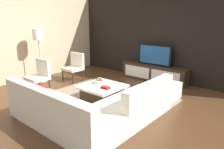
# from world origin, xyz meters

# --- Properties ---
(ground_plane) EXTENTS (14.00, 14.00, 0.00)m
(ground_plane) POSITION_xyz_m (0.00, 0.00, 0.00)
(ground_plane) COLOR #4C301C
(feature_wall_back) EXTENTS (6.40, 0.12, 2.80)m
(feature_wall_back) POSITION_xyz_m (0.00, 2.70, 1.40)
(feature_wall_back) COLOR black
(feature_wall_back) RESTS_ON ground
(side_wall_left) EXTENTS (0.12, 5.20, 2.80)m
(side_wall_left) POSITION_xyz_m (-3.20, 0.20, 1.40)
(side_wall_left) COLOR #C6B28E
(side_wall_left) RESTS_ON ground
(area_rug) EXTENTS (3.00, 2.73, 0.01)m
(area_rug) POSITION_xyz_m (-0.10, 0.00, 0.01)
(area_rug) COLOR gray
(area_rug) RESTS_ON ground
(media_console) EXTENTS (2.15, 0.43, 0.50)m
(media_console) POSITION_xyz_m (0.00, 2.40, 0.25)
(media_console) COLOR #332319
(media_console) RESTS_ON ground
(television) EXTENTS (1.12, 0.06, 0.65)m
(television) POSITION_xyz_m (0.00, 2.40, 0.83)
(television) COLOR black
(television) RESTS_ON media_console
(sectional_couch) EXTENTS (2.40, 2.41, 0.78)m
(sectional_couch) POSITION_xyz_m (0.52, -0.85, 0.27)
(sectional_couch) COLOR silver
(sectional_couch) RESTS_ON ground
(coffee_table) EXTENTS (0.95, 0.95, 0.38)m
(coffee_table) POSITION_xyz_m (-0.10, 0.10, 0.20)
(coffee_table) COLOR #332319
(coffee_table) RESTS_ON ground
(accent_chair_near) EXTENTS (0.56, 0.50, 0.87)m
(accent_chair_near) POSITION_xyz_m (-1.86, -0.46, 0.49)
(accent_chair_near) COLOR #332319
(accent_chair_near) RESTS_ON ground
(floor_lamp) EXTENTS (0.32, 0.32, 1.62)m
(floor_lamp) POSITION_xyz_m (-2.61, 0.03, 1.36)
(floor_lamp) COLOR #A5A5AA
(floor_lamp) RESTS_ON ground
(ottoman) EXTENTS (0.70, 0.70, 0.40)m
(ottoman) POSITION_xyz_m (0.94, 1.19, 0.20)
(ottoman) COLOR silver
(ottoman) RESTS_ON ground
(fruit_bowl) EXTENTS (0.28, 0.28, 0.14)m
(fruit_bowl) POSITION_xyz_m (-0.28, 0.20, 0.43)
(fruit_bowl) COLOR silver
(fruit_bowl) RESTS_ON coffee_table
(accent_chair_far) EXTENTS (0.57, 0.50, 0.87)m
(accent_chair_far) POSITION_xyz_m (-1.97, 0.84, 0.49)
(accent_chair_far) COLOR #332319
(accent_chair_far) RESTS_ON ground
(decorative_ball) EXTENTS (0.24, 0.24, 0.24)m
(decorative_ball) POSITION_xyz_m (0.94, 1.19, 0.52)
(decorative_ball) COLOR #997247
(decorative_ball) RESTS_ON ottoman
(book_stack) EXTENTS (0.21, 0.14, 0.05)m
(book_stack) POSITION_xyz_m (0.12, -0.02, 0.41)
(book_stack) COLOR #1E232D
(book_stack) RESTS_ON coffee_table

